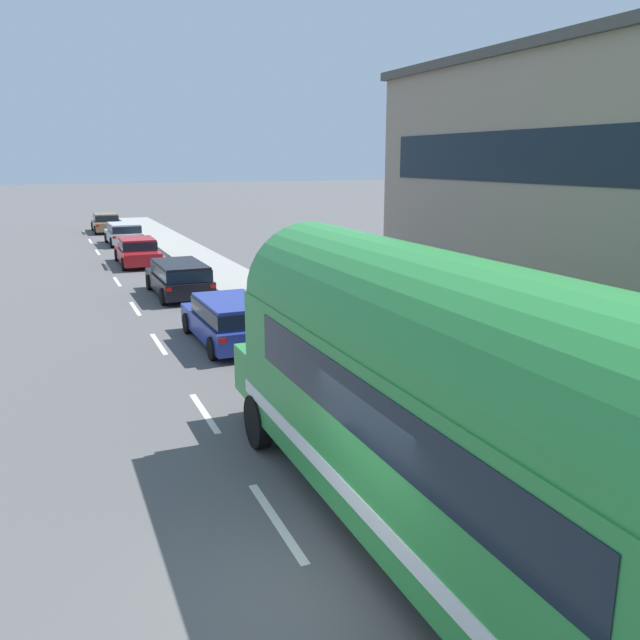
{
  "coord_description": "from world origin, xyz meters",
  "views": [
    {
      "loc": [
        -2.81,
        -6.58,
        5.24
      ],
      "look_at": [
        1.7,
        4.2,
        2.39
      ],
      "focal_mm": 37.06,
      "sensor_mm": 36.0,
      "label": 1
    }
  ],
  "objects_px": {
    "car_second": "(179,276)",
    "car_fifth": "(106,222)",
    "car_lead": "(230,318)",
    "car_third": "(137,250)",
    "car_fourth": "(124,232)",
    "painted_bus": "(457,403)"
  },
  "relations": [
    {
      "from": "car_second",
      "to": "car_lead",
      "type": "bearing_deg",
      "value": -90.07
    },
    {
      "from": "painted_bus",
      "to": "car_lead",
      "type": "relative_size",
      "value": 2.62
    },
    {
      "from": "car_fourth",
      "to": "car_third",
      "type": "bearing_deg",
      "value": -92.21
    },
    {
      "from": "car_lead",
      "to": "car_third",
      "type": "xyz_separation_m",
      "value": [
        -0.41,
        16.34,
        -0.04
      ]
    },
    {
      "from": "car_lead",
      "to": "painted_bus",
      "type": "bearing_deg",
      "value": -91.04
    },
    {
      "from": "car_fourth",
      "to": "car_fifth",
      "type": "bearing_deg",
      "value": 92.27
    },
    {
      "from": "car_fourth",
      "to": "car_fifth",
      "type": "distance_m",
      "value": 8.23
    },
    {
      "from": "car_lead",
      "to": "car_fourth",
      "type": "distance_m",
      "value": 25.01
    },
    {
      "from": "car_fifth",
      "to": "car_second",
      "type": "bearing_deg",
      "value": -89.09
    },
    {
      "from": "painted_bus",
      "to": "car_fourth",
      "type": "xyz_separation_m",
      "value": [
        0.14,
        36.62,
        -1.52
      ]
    },
    {
      "from": "painted_bus",
      "to": "car_third",
      "type": "relative_size",
      "value": 2.46
    },
    {
      "from": "car_second",
      "to": "car_fourth",
      "type": "bearing_deg",
      "value": 90.27
    },
    {
      "from": "car_second",
      "to": "car_fifth",
      "type": "distance_m",
      "value": 25.72
    },
    {
      "from": "car_lead",
      "to": "car_second",
      "type": "xyz_separation_m",
      "value": [
        0.01,
        7.51,
        0.01
      ]
    },
    {
      "from": "car_third",
      "to": "car_fourth",
      "type": "bearing_deg",
      "value": 87.79
    },
    {
      "from": "painted_bus",
      "to": "car_fourth",
      "type": "relative_size",
      "value": 2.75
    },
    {
      "from": "car_second",
      "to": "car_fifth",
      "type": "bearing_deg",
      "value": 90.91
    },
    {
      "from": "car_lead",
      "to": "car_third",
      "type": "relative_size",
      "value": 0.94
    },
    {
      "from": "car_fourth",
      "to": "painted_bus",
      "type": "bearing_deg",
      "value": -90.22
    },
    {
      "from": "car_fourth",
      "to": "car_second",
      "type": "bearing_deg",
      "value": -89.73
    },
    {
      "from": "painted_bus",
      "to": "car_fifth",
      "type": "xyz_separation_m",
      "value": [
        -0.19,
        44.84,
        -1.56
      ]
    },
    {
      "from": "car_lead",
      "to": "car_fifth",
      "type": "xyz_separation_m",
      "value": [
        -0.4,
        33.23,
        -0.04
      ]
    }
  ]
}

